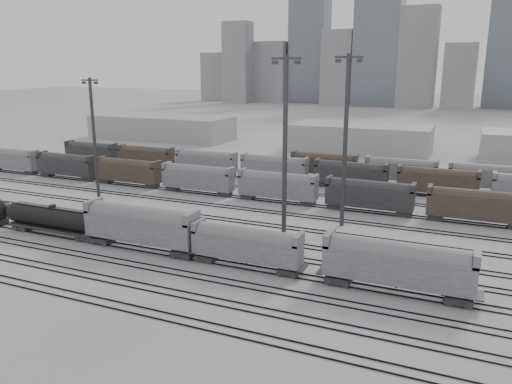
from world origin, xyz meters
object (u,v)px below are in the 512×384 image
at_px(hopper_car_a, 141,224).
at_px(hopper_car_c, 398,263).
at_px(tank_car_b, 54,218).
at_px(hopper_car_b, 246,244).
at_px(light_mast_c, 285,146).

bearing_deg(hopper_car_a, hopper_car_c, 0.00).
bearing_deg(tank_car_b, hopper_car_a, 0.00).
bearing_deg(hopper_car_b, light_mast_c, 86.35).
bearing_deg(tank_car_b, light_mast_c, 19.35).
relative_size(hopper_car_a, light_mast_c, 0.65).
height_order(tank_car_b, light_mast_c, light_mast_c).
distance_m(hopper_car_a, hopper_car_b, 15.86).
distance_m(hopper_car_a, hopper_car_c, 34.17).
height_order(hopper_car_a, hopper_car_c, hopper_car_a).
relative_size(tank_car_b, hopper_car_a, 1.07).
height_order(hopper_car_a, hopper_car_b, hopper_car_a).
bearing_deg(hopper_car_c, tank_car_b, 180.00).
relative_size(tank_car_b, hopper_car_c, 1.10).
distance_m(tank_car_b, hopper_car_b, 31.71).
xyz_separation_m(tank_car_b, hopper_car_a, (15.86, 0.00, 1.16)).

